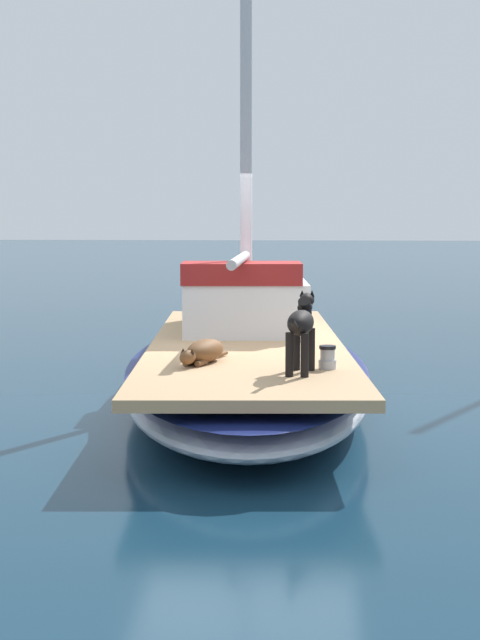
# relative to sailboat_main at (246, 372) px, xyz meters

# --- Properties ---
(ground_plane) EXTENTS (120.00, 120.00, 0.00)m
(ground_plane) POSITION_rel_sailboat_main_xyz_m (0.00, 0.00, -0.34)
(ground_plane) COLOR #143347
(sailboat_main) EXTENTS (3.00, 7.39, 0.66)m
(sailboat_main) POSITION_rel_sailboat_main_xyz_m (0.00, 0.00, 0.00)
(sailboat_main) COLOR #B2B7C1
(sailboat_main) RESTS_ON ground
(mast_main) EXTENTS (0.14, 2.27, 8.00)m
(mast_main) POSITION_rel_sailboat_main_xyz_m (-0.06, 0.76, 3.95)
(mast_main) COLOR silver
(mast_main) RESTS_ON sailboat_main
(cabin_house) EXTENTS (1.55, 2.31, 0.84)m
(cabin_house) POSITION_rel_sailboat_main_xyz_m (-0.08, 1.11, 0.67)
(cabin_house) COLOR silver
(cabin_house) RESTS_ON sailboat_main
(dog_brown) EXTENTS (0.44, 0.92, 0.22)m
(dog_brown) POSITION_rel_sailboat_main_xyz_m (-0.31, -1.51, 0.43)
(dog_brown) COLOR brown
(dog_brown) RESTS_ON sailboat_main
(dog_black) EXTENTS (0.30, 0.94, 0.70)m
(dog_black) POSITION_rel_sailboat_main_xyz_m (0.61, -2.00, 0.75)
(dog_black) COLOR black
(dog_black) RESTS_ON sailboat_main
(deck_winch) EXTENTS (0.16, 0.16, 0.21)m
(deck_winch) POSITION_rel_sailboat_main_xyz_m (0.84, -1.77, 0.42)
(deck_winch) COLOR #B7B7BC
(deck_winch) RESTS_ON sailboat_main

